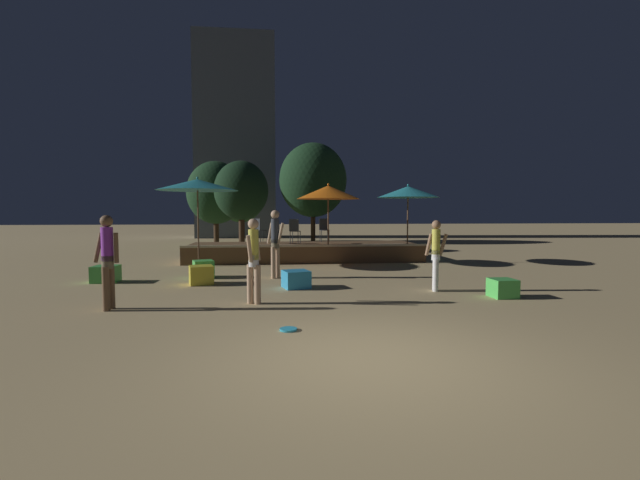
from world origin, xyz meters
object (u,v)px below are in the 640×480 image
cube_seat_3 (203,269)px  background_tree_2 (216,193)px  patio_umbrella_0 (197,185)px  cube_seat_4 (503,288)px  person_2 (108,258)px  person_3 (275,240)px  patio_umbrella_2 (408,192)px  background_tree_3 (241,197)px  cube_seat_1 (296,279)px  frisbee_disc (288,329)px  background_tree_0 (241,191)px  bistro_chair_0 (260,228)px  person_1 (254,258)px  cube_seat_2 (201,275)px  background_tree_1 (313,180)px  person_0 (436,253)px  bistro_chair_1 (324,228)px  patio_umbrella_1 (328,192)px  cube_seat_0 (106,274)px  bistro_chair_2 (295,229)px

cube_seat_3 → background_tree_2: size_ratio=0.15×
patio_umbrella_0 → cube_seat_4: (7.48, -6.11, -2.56)m
cube_seat_3 → person_2: size_ratio=0.37×
person_2 → person_3: size_ratio=0.94×
patio_umbrella_2 → cube_seat_3: 7.75m
background_tree_3 → person_2: bearing=-93.3°
cube_seat_1 → frisbee_disc: size_ratio=2.65×
cube_seat_4 → frisbee_disc: cube_seat_4 is taller
frisbee_disc → background_tree_3: 20.38m
patio_umbrella_0 → cube_seat_4: size_ratio=5.85×
background_tree_0 → cube_seat_1: bearing=-78.5°
patio_umbrella_0 → bistro_chair_0: size_ratio=3.37×
person_1 → person_2: (-2.70, -0.26, 0.06)m
cube_seat_2 → cube_seat_3: cube_seat_3 is taller
background_tree_1 → cube_seat_2: bearing=-105.8°
patio_umbrella_0 → cube_seat_3: 3.63m
cube_seat_2 → background_tree_3: bearing=90.7°
frisbee_disc → background_tree_1: background_tree_1 is taller
person_1 → cube_seat_2: bearing=145.0°
patio_umbrella_2 → cube_seat_3: (-6.82, -2.87, -2.33)m
bistro_chair_0 → person_0: bearing=177.6°
patio_umbrella_0 → bistro_chair_1: bearing=22.3°
cube_seat_3 → patio_umbrella_1: bearing=36.1°
cube_seat_0 → background_tree_2: (1.32, 11.60, 2.65)m
person_0 → person_1: (-4.15, -0.96, 0.04)m
cube_seat_3 → person_1: bearing=-66.5°
background_tree_0 → background_tree_2: background_tree_2 is taller
cube_seat_4 → patio_umbrella_0: bearing=140.7°
person_0 → background_tree_0: (-5.28, 10.84, 1.96)m
cube_seat_1 → person_0: person_0 is taller
patio_umbrella_1 → bistro_chair_2: patio_umbrella_1 is taller
cube_seat_3 → frisbee_disc: bearing=-68.7°
person_2 → cube_seat_3: bearing=174.4°
cube_seat_2 → frisbee_disc: 4.99m
person_0 → background_tree_3: (-5.79, 17.07, 1.88)m
background_tree_1 → bistro_chair_0: bearing=-107.6°
cube_seat_3 → frisbee_disc: 6.09m
patio_umbrella_0 → patio_umbrella_2: bearing=2.4°
background_tree_2 → cube_seat_2: bearing=-84.2°
bistro_chair_2 → bistro_chair_0: bearing=-20.8°
person_1 → bistro_chair_1: person_1 is taller
frisbee_disc → background_tree_3: size_ratio=0.06×
patio_umbrella_0 → person_3: patio_umbrella_0 is taller
cube_seat_4 → frisbee_disc: 5.16m
patio_umbrella_0 → cube_seat_1: 6.01m
cube_seat_3 → cube_seat_4: 7.77m
cube_seat_0 → cube_seat_4: (9.34, -3.01, -0.02)m
patio_umbrella_0 → background_tree_0: 5.70m
person_0 → background_tree_0: bearing=43.9°
background_tree_2 → cube_seat_4: bearing=-61.2°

